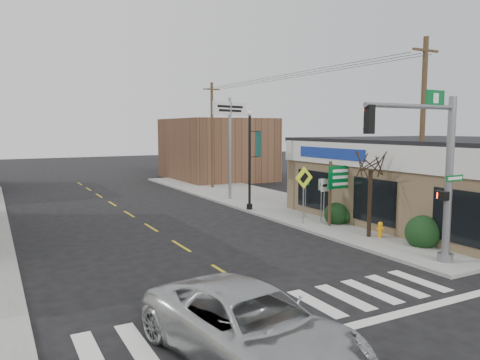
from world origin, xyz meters
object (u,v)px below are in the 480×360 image
suv (250,326)px  lamp_post (251,153)px  dance_center_sign (230,123)px  utility_pole_far (212,134)px  guide_sign (342,184)px  utility_pole_near (422,137)px  bare_tree (371,158)px  traffic_signal_pole (436,162)px  fire_hydrant (380,229)px

suv → lamp_post: (8.53, 15.10, 2.60)m
dance_center_sign → utility_pole_far: utility_pole_far is taller
guide_sign → utility_pole_near: 4.56m
suv → bare_tree: 12.16m
suv → guide_sign: bearing=32.9°
traffic_signal_pole → utility_pole_near: (2.52, 2.78, 0.75)m
fire_hydrant → bare_tree: (-0.33, 0.32, 3.01)m
lamp_post → guide_sign: bearing=-78.7°
suv → utility_pole_far: utility_pole_far is taller
fire_hydrant → bare_tree: size_ratio=0.16×
bare_tree → utility_pole_far: 18.28m
dance_center_sign → bare_tree: bearing=-110.7°
fire_hydrant → dance_center_sign: 13.51m
traffic_signal_pole → dance_center_sign: bearing=84.1°
fire_hydrant → utility_pole_near: bearing=-39.5°
lamp_post → utility_pole_near: bearing=-81.0°
fire_hydrant → utility_pole_far: utility_pole_far is taller
traffic_signal_pole → lamp_post: traffic_signal_pole is taller
suv → dance_center_sign: bearing=54.9°
fire_hydrant → lamp_post: size_ratio=0.12×
dance_center_sign → bare_tree: size_ratio=1.53×
utility_pole_near → utility_pole_far: size_ratio=1.02×
guide_sign → utility_pole_far: bearing=87.1°
suv → lamp_post: 17.54m
traffic_signal_pole → dance_center_sign: size_ratio=0.89×
guide_sign → utility_pole_near: size_ratio=0.37×
guide_sign → dance_center_sign: size_ratio=0.47×
bare_tree → utility_pole_near: utility_pole_near is taller
guide_sign → fire_hydrant: guide_sign is taller
traffic_signal_pole → utility_pole_far: 22.42m
traffic_signal_pole → dance_center_sign: dance_center_sign is taller
suv → fire_hydrant: bearing=23.7°
guide_sign → dance_center_sign: 10.29m
utility_pole_far → utility_pole_near: bearing=-90.2°
guide_sign → bare_tree: (-0.68, -2.58, 1.41)m
traffic_signal_pole → fire_hydrant: size_ratio=8.72×
traffic_signal_pole → dance_center_sign: (0.61, 16.43, 1.47)m
lamp_post → traffic_signal_pole: bearing=-95.9°
guide_sign → traffic_signal_pole: bearing=-105.9°
utility_pole_far → traffic_signal_pole: bearing=-96.8°
utility_pole_near → utility_pole_far: 19.53m
utility_pole_far → guide_sign: bearing=-92.9°
bare_tree → utility_pole_near: size_ratio=0.52×
guide_sign → lamp_post: lamp_post is taller
suv → traffic_signal_pole: traffic_signal_pole is taller
fire_hydrant → lamp_post: (-1.49, 8.61, 2.87)m
suv → lamp_post: bearing=51.3°
traffic_signal_pole → fire_hydrant: traffic_signal_pole is taller
guide_sign → bare_tree: 3.02m
lamp_post → utility_pole_near: size_ratio=0.67×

